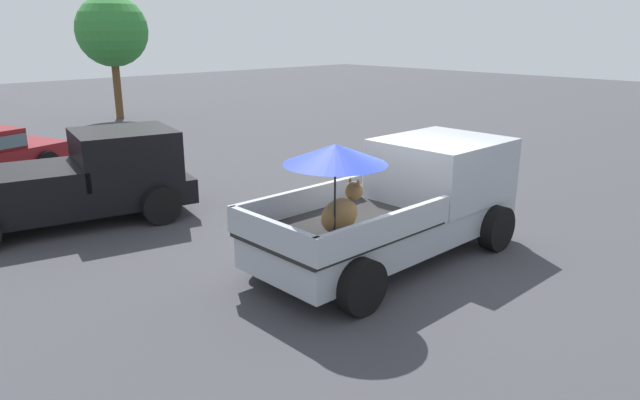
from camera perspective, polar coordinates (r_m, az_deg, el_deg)
ground_plane at (r=9.94m, az=6.72°, el=-5.87°), size 80.00×80.00×0.00m
pickup_truck_main at (r=9.89m, az=8.41°, el=0.00°), size 5.05×2.24×2.25m
pickup_truck_red at (r=12.48m, az=-22.86°, el=1.79°), size 5.07×2.95×1.80m
tree_by_lot at (r=26.77m, az=-19.78°, el=15.34°), size 2.97×2.97×5.16m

